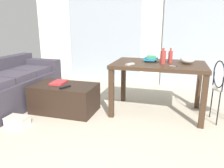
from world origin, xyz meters
The scene contains 16 objects.
ground_plane centered at (0.00, 1.30, 0.00)m, with size 8.16×8.16×0.00m, color #B2A893.
wall_back centered at (0.00, 3.40, 1.23)m, with size 5.62×0.10×2.46m, color silver.
curtains centered at (0.00, 3.32, 1.05)m, with size 3.84×0.03×2.11m.
couch centered at (-2.07, 1.30, 0.32)m, with size 0.84×1.89×0.76m.
coffee_table centered at (-1.06, 1.33, 0.21)m, with size 0.96×0.58×0.42m.
craft_table centered at (0.31, 1.69, 0.67)m, with size 1.33×0.84×0.77m.
wire_chair centered at (1.17, 1.60, 0.54)m, with size 0.37×0.39×0.86m.
bottle_near centered at (0.46, 1.74, 0.86)m, with size 0.06×0.06×0.22m.
bottle_far centered at (0.36, 1.66, 0.86)m, with size 0.08×0.08×0.22m.
bowl centered at (0.70, 1.75, 0.82)m, with size 0.20×0.20×0.11m, color beige.
book_stack centered at (0.17, 1.84, 0.80)m, with size 0.21×0.30×0.07m.
tv_remote_on_table centered at (-0.07, 1.43, 0.78)m, with size 0.05×0.15×0.02m, color #B7B7B2.
scissors centered at (0.53, 1.49, 0.77)m, with size 0.12×0.08×0.00m.
tv_remote_primary centered at (-0.97, 1.20, 0.44)m, with size 0.05×0.18×0.02m, color black.
magazine centered at (-1.19, 1.40, 0.44)m, with size 0.19×0.30×0.03m, color red.
shoebox centered at (-1.44, 0.69, 0.06)m, with size 0.29×0.20×0.13m.
Camera 1 is at (0.54, -1.53, 1.32)m, focal length 35.14 mm.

